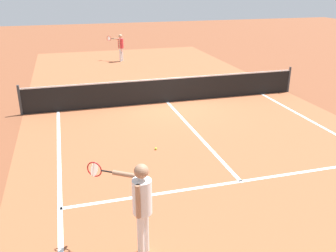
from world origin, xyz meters
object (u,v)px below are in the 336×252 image
object	(u,v)px
net	(167,90)
player_near	(141,200)
tennis_ball_mid_court	(156,149)
player_far	(120,45)

from	to	relation	value
net	player_near	xyz separation A→B (m)	(-2.75, -8.20, 0.60)
net	tennis_ball_mid_court	size ratio (longest dim) A/B	163.35
player_near	player_far	xyz separation A→B (m)	(2.28, 16.61, -0.13)
player_near	tennis_ball_mid_court	size ratio (longest dim) A/B	26.40
net	player_far	xyz separation A→B (m)	(-0.47, 8.41, 0.47)
tennis_ball_mid_court	player_far	bearing A→B (deg)	85.34
net	tennis_ball_mid_court	xyz separation A→B (m)	(-1.50, -4.14, -0.46)
player_far	tennis_ball_mid_court	world-z (taller)	player_far
player_far	tennis_ball_mid_court	bearing A→B (deg)	-94.66
player_far	tennis_ball_mid_court	distance (m)	12.62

